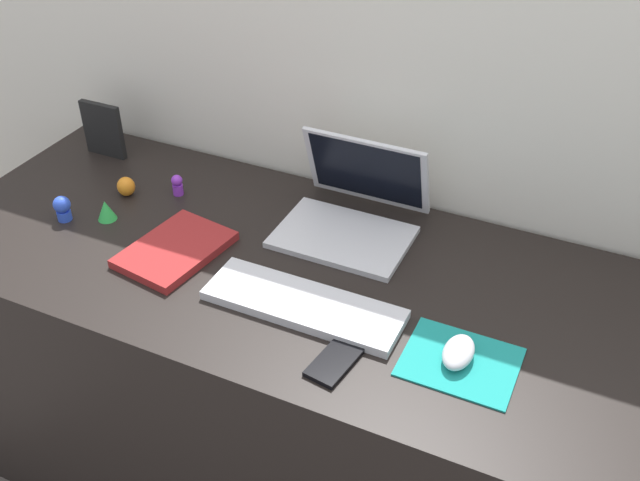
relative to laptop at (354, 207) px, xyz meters
The scene contains 13 objects.
back_wall 0.19m from the laptop, 86.18° to the left, with size 3.05×0.05×1.52m, color silver.
desk 0.47m from the laptop, 86.37° to the right, with size 1.85×0.70×0.74m, color black.
laptop is the anchor object (origin of this frame).
keyboard 0.32m from the laptop, 85.59° to the right, with size 0.41×0.13×0.02m, color silver.
mousepad 0.48m from the laptop, 42.65° to the right, with size 0.21×0.17×0.00m, color teal.
mouse 0.48m from the laptop, 42.86° to the right, with size 0.06×0.10×0.03m, color silver.
cell_phone 0.45m from the laptop, 71.06° to the right, with size 0.06×0.13×0.01m, color black.
notebook_pad 0.42m from the laptop, 139.88° to the right, with size 0.17×0.24×0.02m, color maroon.
picture_frame 0.74m from the laptop, behind, with size 0.12×0.02×0.15m, color black.
toy_figurine_blue 0.68m from the laptop, 157.14° to the right, with size 0.04×0.04×0.06m.
toy_figurine_green 0.58m from the laptop, 157.72° to the right, with size 0.04×0.04×0.05m, color green.
toy_figurine_purple 0.45m from the laptop, behind, with size 0.03×0.03×0.05m.
toy_figurine_orange 0.57m from the laptop, 168.55° to the right, with size 0.04×0.04×0.05m, color orange.
Camera 1 is at (0.52, -1.12, 1.72)m, focal length 41.33 mm.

